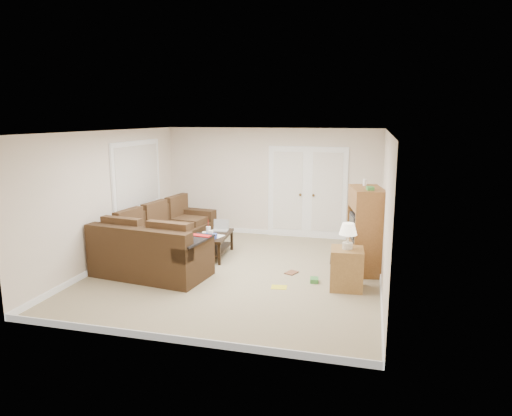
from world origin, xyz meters
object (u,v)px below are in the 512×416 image
(sectional_sofa, at_px, (160,243))
(tv_armoire, at_px, (365,229))
(coffee_table, at_px, (215,244))
(side_cabinet, at_px, (347,265))

(sectional_sofa, relative_size, tv_armoire, 2.00)
(tv_armoire, bearing_deg, coffee_table, 165.56)
(sectional_sofa, height_order, side_cabinet, side_cabinet)
(coffee_table, distance_m, side_cabinet, 2.89)
(sectional_sofa, relative_size, coffee_table, 2.84)
(coffee_table, xyz_separation_m, side_cabinet, (2.66, -1.14, 0.14))
(coffee_table, bearing_deg, sectional_sofa, -149.65)
(tv_armoire, height_order, side_cabinet, tv_armoire)
(coffee_table, bearing_deg, side_cabinet, -27.50)
(tv_armoire, distance_m, side_cabinet, 1.08)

